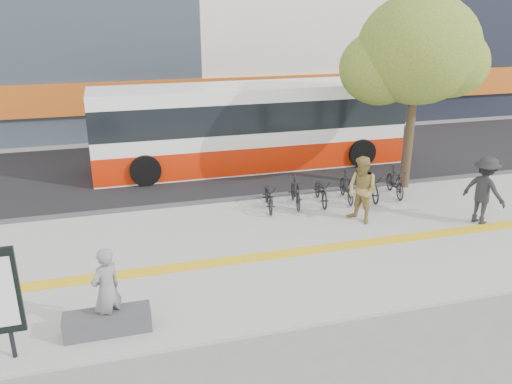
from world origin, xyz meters
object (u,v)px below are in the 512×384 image
object	(u,v)px
signboard	(3,293)
seated_woman	(107,291)
street_tree	(415,52)
bench	(108,322)
pedestrian_dark	(484,190)
pedestrian_tan	(362,190)
bus	(250,129)

from	to	relation	value
signboard	seated_woman	distance (m)	1.74
street_tree	bench	bearing A→B (deg)	-148.38
signboard	seated_woman	bearing A→B (deg)	12.88
seated_woman	pedestrian_dark	world-z (taller)	pedestrian_dark
street_tree	pedestrian_dark	distance (m)	4.90
pedestrian_tan	signboard	bearing A→B (deg)	-91.28
bus	seated_woman	size ratio (longest dim) A/B	6.76
signboard	bus	bearing A→B (deg)	54.98
bench	pedestrian_dark	world-z (taller)	pedestrian_dark
signboard	bus	distance (m)	12.22
pedestrian_tan	pedestrian_dark	world-z (taller)	pedestrian_dark
bench	seated_woman	xyz separation A→B (m)	(0.04, 0.07, 0.63)
street_tree	pedestrian_tan	world-z (taller)	street_tree
pedestrian_dark	bench	bearing A→B (deg)	82.98
bus	seated_woman	world-z (taller)	bus
street_tree	pedestrian_dark	size ratio (longest dim) A/B	3.26
bench	seated_woman	world-z (taller)	seated_woman
bus	pedestrian_tan	bearing A→B (deg)	-75.66
street_tree	pedestrian_dark	world-z (taller)	street_tree
bus	pedestrian_tan	xyz separation A→B (m)	(1.57, -6.15, -0.48)
street_tree	bus	size ratio (longest dim) A/B	0.54
signboard	bench	bearing A→B (deg)	10.81
signboard	pedestrian_tan	bearing A→B (deg)	24.19
seated_woman	signboard	bearing A→B (deg)	-24.43
street_tree	pedestrian_dark	xyz separation A→B (m)	(0.46, -3.43, -3.47)
bus	pedestrian_dark	bearing A→B (deg)	-55.83
seated_woman	bus	bearing A→B (deg)	-156.46
pedestrian_tan	pedestrian_dark	distance (m)	3.39
signboard	street_tree	world-z (taller)	street_tree
street_tree	pedestrian_tan	distance (m)	5.10
bench	signboard	bearing A→B (deg)	-169.19
bench	signboard	world-z (taller)	signboard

